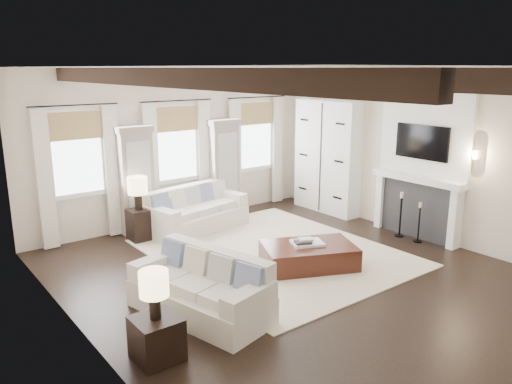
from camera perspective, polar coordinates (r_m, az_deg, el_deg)
ground at (r=8.00m, az=4.50°, el=-9.54°), size 7.50×7.50×0.00m
room_shell at (r=8.60m, az=4.44°, el=5.27°), size 6.54×7.54×3.22m
area_rug at (r=8.91m, az=2.05°, el=-6.92°), size 3.67×4.40×0.02m
sofa_back at (r=10.12m, az=-6.97°, el=-2.37°), size 2.18×1.29×0.88m
sofa_left at (r=6.76m, az=-6.09°, el=-11.06°), size 1.31×2.10×0.83m
ottoman at (r=8.28m, az=6.03°, el=-7.28°), size 1.72×1.44×0.39m
tray at (r=8.24m, az=5.89°, el=-5.81°), size 0.61×0.55×0.04m
book_lower at (r=8.16m, az=5.39°, el=-5.71°), size 0.32×0.29×0.04m
book_upper at (r=8.18m, az=5.70°, el=-5.40°), size 0.27×0.25×0.03m
side_table_front at (r=5.91m, az=-11.27°, el=-16.10°), size 0.50×0.50×0.50m
lamp_front at (r=5.62m, az=-11.58°, el=-10.52°), size 0.33×0.33×0.56m
side_table_back at (r=9.70m, az=-13.14°, el=-3.69°), size 0.40×0.40×0.61m
lamp_back at (r=9.51m, az=-13.38°, el=0.51°), size 0.36×0.36×0.63m
candlestick_near at (r=9.84m, az=18.11°, el=-3.68°), size 0.16×0.16×0.77m
candlestick_far at (r=10.05m, az=16.17°, el=-2.88°), size 0.18×0.18×0.88m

